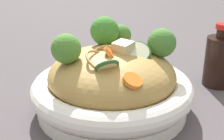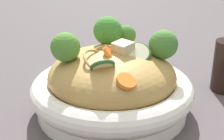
{
  "view_description": "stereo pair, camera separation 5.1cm",
  "coord_description": "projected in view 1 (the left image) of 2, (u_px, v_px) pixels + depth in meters",
  "views": [
    {
      "loc": [
        -0.24,
        0.4,
        0.26
      ],
      "look_at": [
        0.0,
        0.0,
        0.07
      ],
      "focal_mm": 49.91,
      "sensor_mm": 36.0,
      "label": 1
    },
    {
      "loc": [
        -0.28,
        0.38,
        0.26
      ],
      "look_at": [
        0.0,
        0.0,
        0.07
      ],
      "focal_mm": 49.91,
      "sensor_mm": 36.0,
      "label": 2
    }
  ],
  "objects": [
    {
      "name": "serving_bowl",
      "position": [
        112.0,
        93.0,
        0.52
      ],
      "size": [
        0.27,
        0.27,
        0.06
      ],
      "color": "white",
      "rests_on": "ground_plane"
    },
    {
      "name": "soy_sauce_bottle",
      "position": [
        220.0,
        60.0,
        0.61
      ],
      "size": [
        0.06,
        0.06,
        0.12
      ],
      "color": "black",
      "rests_on": "ground_plane"
    },
    {
      "name": "broccoli_florets",
      "position": [
        114.0,
        40.0,
        0.51
      ],
      "size": [
        0.17,
        0.19,
        0.07
      ],
      "color": "#8DB273",
      "rests_on": "serving_bowl"
    },
    {
      "name": "ground_plane",
      "position": [
        112.0,
        109.0,
        0.53
      ],
      "size": [
        3.0,
        3.0,
        0.0
      ],
      "primitive_type": "plane",
      "color": "#4C4448"
    },
    {
      "name": "noodle_heap",
      "position": [
        112.0,
        75.0,
        0.51
      ],
      "size": [
        0.21,
        0.21,
        0.09
      ],
      "color": "tan",
      "rests_on": "serving_bowl"
    },
    {
      "name": "carrot_coins",
      "position": [
        128.0,
        58.0,
        0.49
      ],
      "size": [
        0.13,
        0.15,
        0.04
      ],
      "color": "orange",
      "rests_on": "serving_bowl"
    },
    {
      "name": "zucchini_slices",
      "position": [
        127.0,
        58.0,
        0.47
      ],
      "size": [
        0.07,
        0.12,
        0.03
      ],
      "color": "beige",
      "rests_on": "serving_bowl"
    },
    {
      "name": "chicken_chunks",
      "position": [
        115.0,
        46.0,
        0.51
      ],
      "size": [
        0.1,
        0.07,
        0.03
      ],
      "color": "#CFB091",
      "rests_on": "serving_bowl"
    }
  ]
}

